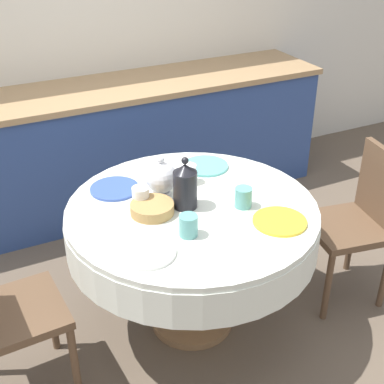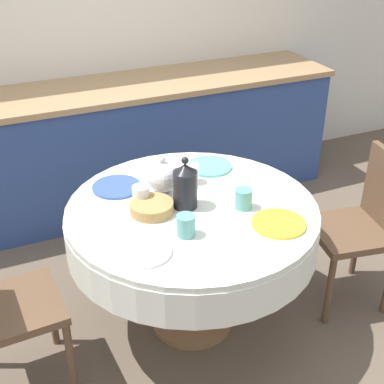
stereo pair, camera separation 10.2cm
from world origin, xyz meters
name	(u,v)px [view 2 (the right image)]	position (x,y,z in m)	size (l,w,h in m)	color
ground_plane	(192,321)	(0.00, 0.00, 0.00)	(12.00, 12.00, 0.00)	brown
wall_back	(90,16)	(0.00, 1.73, 1.30)	(7.00, 0.05, 2.60)	silver
kitchen_counter	(113,147)	(0.00, 1.40, 0.45)	(3.24, 0.64, 0.90)	#2D4784
dining_table	(192,228)	(0.00, 0.00, 0.61)	(1.22, 1.22, 0.73)	olive
chair_left	(363,221)	(0.93, -0.16, 0.50)	(0.46, 0.46, 0.88)	brown
plate_near_left	(143,251)	(-0.34, -0.26, 0.74)	(0.25, 0.25, 0.01)	white
cup_near_left	(186,226)	(-0.12, -0.21, 0.78)	(0.08, 0.08, 0.10)	#5BA39E
plate_near_right	(279,224)	(0.29, -0.31, 0.74)	(0.25, 0.25, 0.01)	yellow
cup_near_right	(243,199)	(0.22, -0.11, 0.78)	(0.08, 0.08, 0.10)	#5BA39E
plate_far_left	(117,187)	(-0.28, 0.32, 0.74)	(0.25, 0.25, 0.01)	#3856AD
cup_far_left	(141,196)	(-0.22, 0.11, 0.78)	(0.08, 0.08, 0.10)	white
plate_far_right	(209,166)	(0.25, 0.34, 0.74)	(0.25, 0.25, 0.01)	#60BCB7
cup_far_right	(191,174)	(0.09, 0.23, 0.78)	(0.08, 0.08, 0.10)	white
coffee_carafe	(185,186)	(-0.03, 0.02, 0.84)	(0.12, 0.12, 0.26)	black
teapot	(163,177)	(-0.08, 0.18, 0.82)	(0.22, 0.16, 0.20)	white
bread_basket	(152,207)	(-0.19, 0.03, 0.76)	(0.21, 0.21, 0.05)	#AD844C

